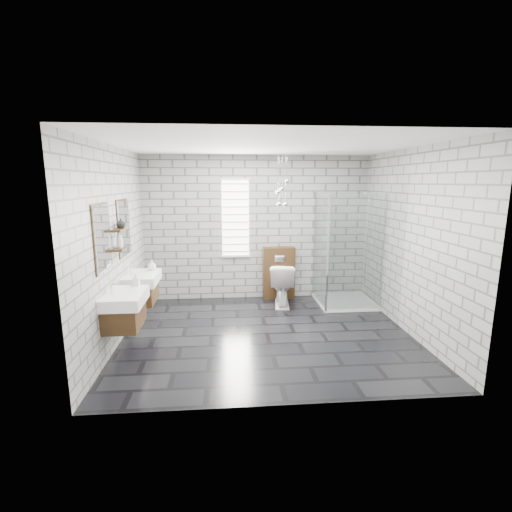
{
  "coord_description": "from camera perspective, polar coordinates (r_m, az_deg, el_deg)",
  "views": [
    {
      "loc": [
        -0.6,
        -5.14,
        2.22
      ],
      "look_at": [
        -0.13,
        0.35,
        1.11
      ],
      "focal_mm": 26.0,
      "sensor_mm": 36.0,
      "label": 1
    }
  ],
  "objects": [
    {
      "name": "ceiling",
      "position": [
        5.2,
        1.88,
        16.79
      ],
      "size": [
        4.2,
        3.6,
        0.02
      ],
      "primitive_type": "cube",
      "color": "white",
      "rests_on": "wall_back"
    },
    {
      "name": "soap_bottle_b",
      "position": [
        6.05,
        -15.73,
        -1.36
      ],
      "size": [
        0.13,
        0.13,
        0.16
      ],
      "primitive_type": "imported",
      "rotation": [
        0.0,
        0.0,
        0.04
      ],
      "color": "#B2B2B2",
      "rests_on": "vanity_right"
    },
    {
      "name": "shelf_upper",
      "position": [
        5.32,
        -20.44,
        3.76
      ],
      "size": [
        0.14,
        0.3,
        0.03
      ],
      "primitive_type": "cube",
      "color": "#3E2813",
      "rests_on": "wall_left"
    },
    {
      "name": "wall_back",
      "position": [
        7.03,
        0.09,
        4.27
      ],
      "size": [
        4.2,
        0.02,
        2.7
      ],
      "primitive_type": "cube",
      "color": "#999A95",
      "rests_on": "floor"
    },
    {
      "name": "soap_bottle_c",
      "position": [
        5.33,
        -20.27,
        2.37
      ],
      "size": [
        0.12,
        0.12,
        0.23
      ],
      "primitive_type": "imported",
      "rotation": [
        0.0,
        0.0,
        0.38
      ],
      "color": "#B2B2B2",
      "rests_on": "shelf_lower"
    },
    {
      "name": "vanity_left",
      "position": [
        4.99,
        -19.93,
        -6.37
      ],
      "size": [
        0.47,
        0.7,
        1.57
      ],
      "color": "#3E2813",
      "rests_on": "wall_left"
    },
    {
      "name": "shower_enclosure",
      "position": [
        6.88,
        13.13,
        -3.38
      ],
      "size": [
        1.0,
        1.0,
        2.03
      ],
      "color": "white",
      "rests_on": "floor"
    },
    {
      "name": "wall_front",
      "position": [
        3.49,
        5.19,
        -3.09
      ],
      "size": [
        4.2,
        0.02,
        2.7
      ],
      "primitive_type": "cube",
      "color": "#999A95",
      "rests_on": "floor"
    },
    {
      "name": "wall_left",
      "position": [
        5.43,
        -20.95,
        1.4
      ],
      "size": [
        0.02,
        3.6,
        2.7
      ],
      "primitive_type": "cube",
      "color": "#999A95",
      "rests_on": "floor"
    },
    {
      "name": "soap_bottle_a",
      "position": [
        5.21,
        -17.97,
        -3.42
      ],
      "size": [
        0.08,
        0.08,
        0.18
      ],
      "primitive_type": "imported",
      "rotation": [
        0.0,
        0.0,
        -0.02
      ],
      "color": "#B2B2B2",
      "rests_on": "vanity_left"
    },
    {
      "name": "window",
      "position": [
        6.96,
        -3.19,
        5.83
      ],
      "size": [
        0.56,
        0.05,
        1.48
      ],
      "color": "white",
      "rests_on": "wall_back"
    },
    {
      "name": "vanity_right",
      "position": [
        5.91,
        -17.49,
        -3.49
      ],
      "size": [
        0.47,
        0.7,
        1.57
      ],
      "color": "#3E2813",
      "rests_on": "wall_left"
    },
    {
      "name": "cistern_panel",
      "position": [
        7.12,
        3.52,
        -2.61
      ],
      "size": [
        0.6,
        0.2,
        1.0
      ],
      "primitive_type": "cube",
      "color": "#3E2813",
      "rests_on": "floor"
    },
    {
      "name": "flush_plate",
      "position": [
        6.96,
        3.67,
        -0.42
      ],
      "size": [
        0.18,
        0.01,
        0.12
      ],
      "primitive_type": "cube",
      "color": "silver",
      "rests_on": "cistern_panel"
    },
    {
      "name": "vase",
      "position": [
        5.42,
        -20.08,
        4.77
      ],
      "size": [
        0.13,
        0.13,
        0.13
      ],
      "primitive_type": "imported",
      "rotation": [
        0.0,
        0.0,
        0.01
      ],
      "color": "#B2B2B2",
      "rests_on": "shelf_upper"
    },
    {
      "name": "pendant_cluster",
      "position": [
        6.6,
        4.03,
        9.6
      ],
      "size": [
        0.25,
        0.22,
        0.92
      ],
      "color": "silver",
      "rests_on": "ceiling"
    },
    {
      "name": "floor",
      "position": [
        5.63,
        1.7,
        -11.95
      ],
      "size": [
        4.2,
        3.6,
        0.02
      ],
      "primitive_type": "cube",
      "color": "black",
      "rests_on": "ground"
    },
    {
      "name": "shelf_lower",
      "position": [
        5.36,
        -20.25,
        1.01
      ],
      "size": [
        0.14,
        0.3,
        0.03
      ],
      "primitive_type": "cube",
      "color": "#3E2813",
      "rests_on": "wall_left"
    },
    {
      "name": "toilet",
      "position": [
        6.78,
        3.99,
        -4.33
      ],
      "size": [
        0.52,
        0.81,
        0.78
      ],
      "primitive_type": "imported",
      "rotation": [
        0.0,
        0.0,
        3.02
      ],
      "color": "white",
      "rests_on": "floor"
    },
    {
      "name": "wall_right",
      "position": [
        5.87,
        22.71,
        1.97
      ],
      "size": [
        0.02,
        3.6,
        2.7
      ],
      "primitive_type": "cube",
      "color": "#999A95",
      "rests_on": "floor"
    }
  ]
}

